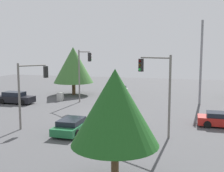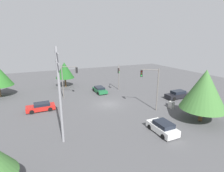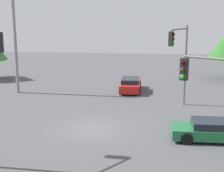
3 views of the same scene
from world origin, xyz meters
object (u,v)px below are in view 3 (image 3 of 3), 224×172
at_px(sedan_red, 130,85).
at_px(traffic_signal_main, 214,93).
at_px(sedan_green, 210,130).
at_px(traffic_signal_cross, 180,53).

height_order(sedan_red, traffic_signal_main, traffic_signal_main).
bearing_deg(traffic_signal_main, sedan_red, -44.11).
height_order(sedan_green, sedan_red, sedan_red).
bearing_deg(sedan_red, traffic_signal_cross, -52.66).
relative_size(sedan_green, sedan_red, 1.01).
bearing_deg(sedan_red, traffic_signal_main, -73.97).
bearing_deg(sedan_green, traffic_signal_cross, 10.91).
height_order(sedan_green, traffic_signal_cross, traffic_signal_cross).
relative_size(sedan_red, traffic_signal_main, 0.76).
bearing_deg(sedan_green, traffic_signal_main, 170.49).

